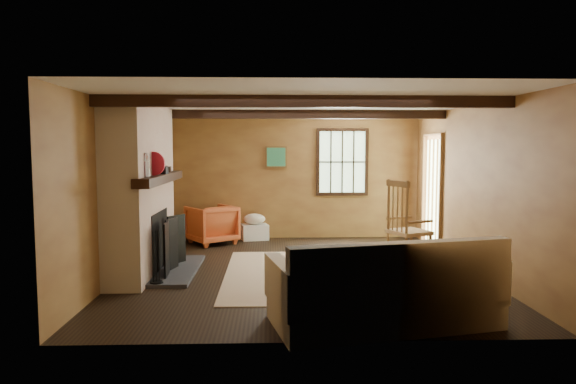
{
  "coord_description": "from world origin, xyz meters",
  "views": [
    {
      "loc": [
        -0.4,
        -7.32,
        1.79
      ],
      "look_at": [
        -0.15,
        0.4,
        1.12
      ],
      "focal_mm": 32.0,
      "sensor_mm": 36.0,
      "label": 1
    }
  ],
  "objects_px": {
    "laundry_basket": "(255,232)",
    "rocking_chair": "(406,229)",
    "fireplace": "(143,196)",
    "sofa": "(386,293)",
    "armchair": "(212,224)"
  },
  "relations": [
    {
      "from": "fireplace",
      "to": "laundry_basket",
      "type": "height_order",
      "value": "fireplace"
    },
    {
      "from": "rocking_chair",
      "to": "laundry_basket",
      "type": "relative_size",
      "value": 2.62
    },
    {
      "from": "sofa",
      "to": "armchair",
      "type": "distance_m",
      "value": 5.0
    },
    {
      "from": "fireplace",
      "to": "rocking_chair",
      "type": "bearing_deg",
      "value": 4.77
    },
    {
      "from": "rocking_chair",
      "to": "laundry_basket",
      "type": "height_order",
      "value": "rocking_chair"
    },
    {
      "from": "laundry_basket",
      "to": "rocking_chair",
      "type": "bearing_deg",
      "value": -43.03
    },
    {
      "from": "fireplace",
      "to": "armchair",
      "type": "distance_m",
      "value": 2.39
    },
    {
      "from": "fireplace",
      "to": "laundry_basket",
      "type": "relative_size",
      "value": 4.8
    },
    {
      "from": "rocking_chair",
      "to": "laundry_basket",
      "type": "bearing_deg",
      "value": 23.74
    },
    {
      "from": "sofa",
      "to": "laundry_basket",
      "type": "xyz_separation_m",
      "value": [
        -1.48,
        4.86,
        -0.18
      ]
    },
    {
      "from": "fireplace",
      "to": "armchair",
      "type": "xyz_separation_m",
      "value": [
        0.72,
        2.15,
        -0.74
      ]
    },
    {
      "from": "laundry_basket",
      "to": "sofa",
      "type": "bearing_deg",
      "value": -73.07
    },
    {
      "from": "fireplace",
      "to": "sofa",
      "type": "bearing_deg",
      "value": -37.8
    },
    {
      "from": "sofa",
      "to": "armchair",
      "type": "xyz_separation_m",
      "value": [
        -2.26,
        4.46,
        0.03
      ]
    },
    {
      "from": "rocking_chair",
      "to": "laundry_basket",
      "type": "xyz_separation_m",
      "value": [
        -2.38,
        2.22,
        -0.4
      ]
    }
  ]
}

